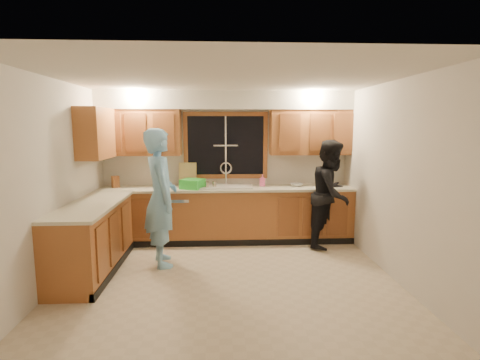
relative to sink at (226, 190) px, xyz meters
name	(u,v)px	position (x,y,z in m)	size (l,w,h in m)	color
floor	(229,278)	(0.00, -1.60, -0.86)	(4.20, 4.20, 0.00)	#C2B095
ceiling	(228,78)	(0.00, -1.60, 1.64)	(4.20, 4.20, 0.00)	silver
wall_back	(226,166)	(0.00, 0.30, 0.39)	(4.20, 4.20, 0.00)	beige
wall_left	(54,183)	(-2.10, -1.60, 0.39)	(3.80, 3.80, 0.00)	beige
wall_right	(394,180)	(2.10, -1.60, 0.39)	(3.80, 3.80, 0.00)	beige
base_cabinets_back	(226,215)	(0.00, 0.00, -0.42)	(4.20, 0.60, 0.88)	#A35F2F
base_cabinets_left	(93,239)	(-1.80, -1.25, -0.42)	(0.60, 1.90, 0.88)	#A35F2F
countertop_back	(226,189)	(0.00, -0.02, 0.04)	(4.20, 0.63, 0.04)	beige
countertop_left	(92,205)	(-1.79, -1.25, 0.04)	(0.63, 1.90, 0.04)	beige
upper_cabinets_left	(139,133)	(-1.43, 0.13, 0.96)	(1.35, 0.33, 0.75)	#A35F2F
upper_cabinets_right	(310,132)	(1.43, 0.13, 0.96)	(1.35, 0.33, 0.75)	#A35F2F
upper_cabinets_return	(96,133)	(-1.94, -0.48, 0.96)	(0.33, 0.90, 0.75)	#A35F2F
soffit	(226,100)	(0.00, 0.12, 1.49)	(4.20, 0.35, 0.30)	silver
window_frame	(226,146)	(0.00, 0.29, 0.74)	(1.44, 0.03, 1.14)	black
sink	(226,190)	(0.00, 0.00, 0.00)	(0.86, 0.52, 0.57)	silver
dishwasher	(176,218)	(-0.85, -0.01, -0.45)	(0.60, 0.56, 0.82)	white
stove	(77,253)	(-1.80, -1.82, -0.41)	(0.58, 0.75, 0.90)	white
man	(161,198)	(-0.92, -1.04, 0.09)	(0.69, 0.46, 1.90)	#7CBDEB
woman	(331,194)	(1.67, -0.39, -0.01)	(0.84, 0.65, 1.72)	black
knife_block	(115,182)	(-1.83, 0.06, 0.15)	(0.11, 0.09, 0.19)	brown
cutting_board	(188,174)	(-0.65, 0.20, 0.25)	(0.30, 0.02, 0.40)	tan
dish_crate	(193,184)	(-0.55, -0.11, 0.13)	(0.33, 0.31, 0.15)	green
soap_bottle	(262,180)	(0.62, 0.09, 0.15)	(0.09, 0.09, 0.20)	pink
bowl	(297,185)	(1.20, 0.06, 0.08)	(0.20, 0.20, 0.05)	silver
can_left	(207,185)	(-0.32, -0.14, 0.11)	(0.06, 0.06, 0.12)	#BCAB90
can_right	(214,185)	(-0.19, -0.10, 0.11)	(0.06, 0.06, 0.12)	#BCAB90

